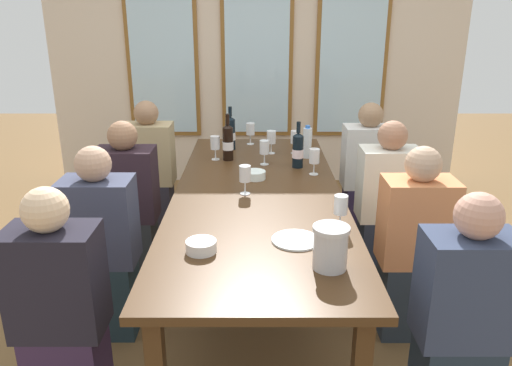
# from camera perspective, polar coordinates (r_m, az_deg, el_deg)

# --- Properties ---
(ground_plane) EXTENTS (12.00, 12.00, 0.00)m
(ground_plane) POSITION_cam_1_polar(r_m,az_deg,el_deg) (3.31, 0.00, -13.13)
(ground_plane) COLOR brown
(back_wall_with_windows) EXTENTS (4.20, 0.10, 2.90)m
(back_wall_with_windows) POSITION_cam_1_polar(r_m,az_deg,el_deg) (5.18, -0.10, 15.75)
(back_wall_with_windows) COLOR beige
(back_wall_with_windows) RESTS_ON ground
(dining_table) EXTENTS (1.00, 2.56, 0.74)m
(dining_table) POSITION_cam_1_polar(r_m,az_deg,el_deg) (3.00, 0.00, -2.18)
(dining_table) COLOR #452C17
(dining_table) RESTS_ON ground
(white_plate_0) EXTENTS (0.23, 0.23, 0.01)m
(white_plate_0) POSITION_cam_1_polar(r_m,az_deg,el_deg) (2.37, 4.37, -6.50)
(white_plate_0) COLOR white
(white_plate_0) RESTS_ON dining_table
(metal_pitcher) EXTENTS (0.16, 0.16, 0.19)m
(metal_pitcher) POSITION_cam_1_polar(r_m,az_deg,el_deg) (2.12, 8.30, -7.25)
(metal_pitcher) COLOR silver
(metal_pitcher) RESTS_ON dining_table
(wine_bottle_0) EXTENTS (0.08, 0.08, 0.33)m
(wine_bottle_0) POSITION_cam_1_polar(r_m,az_deg,el_deg) (3.86, -3.15, 5.73)
(wine_bottle_0) COLOR black
(wine_bottle_0) RESTS_ON dining_table
(wine_bottle_1) EXTENTS (0.08, 0.08, 0.34)m
(wine_bottle_1) POSITION_cam_1_polar(r_m,az_deg,el_deg) (3.58, -3.43, 4.67)
(wine_bottle_1) COLOR black
(wine_bottle_1) RESTS_ON dining_table
(wine_bottle_2) EXTENTS (0.08, 0.08, 0.32)m
(wine_bottle_2) POSITION_cam_1_polar(r_m,az_deg,el_deg) (3.42, 4.60, 3.78)
(wine_bottle_2) COLOR black
(wine_bottle_2) RESTS_ON dining_table
(tasting_bowl_0) EXTENTS (0.14, 0.14, 0.05)m
(tasting_bowl_0) POSITION_cam_1_polar(r_m,az_deg,el_deg) (3.20, -0.32, 0.93)
(tasting_bowl_0) COLOR white
(tasting_bowl_0) RESTS_ON dining_table
(tasting_bowl_1) EXTENTS (0.14, 0.14, 0.05)m
(tasting_bowl_1) POSITION_cam_1_polar(r_m,az_deg,el_deg) (2.27, -6.47, -7.20)
(tasting_bowl_1) COLOR white
(tasting_bowl_1) RESTS_ON dining_table
(water_bottle) EXTENTS (0.06, 0.06, 0.24)m
(water_bottle) POSITION_cam_1_polar(r_m,az_deg,el_deg) (3.66, 5.67, 4.62)
(water_bottle) COLOR white
(water_bottle) RESTS_ON dining_table
(wine_glass_0) EXTENTS (0.07, 0.07, 0.17)m
(wine_glass_0) POSITION_cam_1_polar(r_m,az_deg,el_deg) (3.60, -4.90, 4.54)
(wine_glass_0) COLOR white
(wine_glass_0) RESTS_ON dining_table
(wine_glass_1) EXTENTS (0.07, 0.07, 0.17)m
(wine_glass_1) POSITION_cam_1_polar(r_m,az_deg,el_deg) (3.76, 4.28, 5.20)
(wine_glass_1) COLOR white
(wine_glass_1) RESTS_ON dining_table
(wine_glass_2) EXTENTS (0.07, 0.07, 0.17)m
(wine_glass_2) POSITION_cam_1_polar(r_m,az_deg,el_deg) (2.91, -1.47, 0.91)
(wine_glass_2) COLOR white
(wine_glass_2) RESTS_ON dining_table
(wine_glass_3) EXTENTS (0.07, 0.07, 0.17)m
(wine_glass_3) POSITION_cam_1_polar(r_m,az_deg,el_deg) (3.80, 5.67, 5.24)
(wine_glass_3) COLOR white
(wine_glass_3) RESTS_ON dining_table
(wine_glass_4) EXTENTS (0.07, 0.07, 0.17)m
(wine_glass_4) POSITION_cam_1_polar(r_m,az_deg,el_deg) (3.74, 1.55, 5.20)
(wine_glass_4) COLOR white
(wine_glass_4) RESTS_ON dining_table
(wine_glass_5) EXTENTS (0.07, 0.07, 0.17)m
(wine_glass_5) POSITION_cam_1_polar(r_m,az_deg,el_deg) (3.28, 6.47, 2.94)
(wine_glass_5) COLOR white
(wine_glass_5) RESTS_ON dining_table
(wine_glass_6) EXTENTS (0.07, 0.07, 0.17)m
(wine_glass_6) POSITION_cam_1_polar(r_m,az_deg,el_deg) (2.49, 9.46, -2.64)
(wine_glass_6) COLOR white
(wine_glass_6) RESTS_ON dining_table
(wine_glass_7) EXTENTS (0.07, 0.07, 0.17)m
(wine_glass_7) POSITION_cam_1_polar(r_m,az_deg,el_deg) (3.47, 0.76, 3.97)
(wine_glass_7) COLOR white
(wine_glass_7) RESTS_ON dining_table
(wine_glass_8) EXTENTS (0.07, 0.07, 0.17)m
(wine_glass_8) POSITION_cam_1_polar(r_m,az_deg,el_deg) (4.00, -0.85, 6.13)
(wine_glass_8) COLOR white
(wine_glass_8) RESTS_ON dining_table
(seated_person_0) EXTENTS (0.38, 0.24, 1.11)m
(seated_person_0) POSITION_cam_1_polar(r_m,az_deg,el_deg) (3.42, -14.51, -2.74)
(seated_person_0) COLOR #2D3033
(seated_person_0) RESTS_ON ground
(seated_person_1) EXTENTS (0.38, 0.24, 1.11)m
(seated_person_1) POSITION_cam_1_polar(r_m,az_deg,el_deg) (3.43, 14.43, -2.67)
(seated_person_1) COLOR #242D40
(seated_person_1) RESTS_ON ground
(seated_person_2) EXTENTS (0.38, 0.24, 1.11)m
(seated_person_2) POSITION_cam_1_polar(r_m,az_deg,el_deg) (2.89, -17.31, -7.22)
(seated_person_2) COLOR #21353D
(seated_person_2) RESTS_ON ground
(seated_person_3) EXTENTS (0.38, 0.24, 1.11)m
(seated_person_3) POSITION_cam_1_polar(r_m,az_deg,el_deg) (2.90, 17.35, -7.20)
(seated_person_3) COLOR #28323C
(seated_person_3) RESTS_ON ground
(seated_person_4) EXTENTS (0.38, 0.24, 1.11)m
(seated_person_4) POSITION_cam_1_polar(r_m,az_deg,el_deg) (2.39, -21.58, -13.83)
(seated_person_4) COLOR #342240
(seated_person_4) RESTS_ON ground
(seated_person_5) EXTENTS (0.38, 0.24, 1.11)m
(seated_person_5) POSITION_cam_1_polar(r_m,az_deg,el_deg) (2.35, 22.24, -14.54)
(seated_person_5) COLOR #212E3E
(seated_person_5) RESTS_ON ground
(seated_person_6) EXTENTS (0.38, 0.24, 1.11)m
(seated_person_6) POSITION_cam_1_polar(r_m,az_deg,el_deg) (4.08, -12.15, 1.06)
(seated_person_6) COLOR #2C2A37
(seated_person_6) RESTS_ON ground
(seated_person_7) EXTENTS (0.38, 0.24, 1.11)m
(seated_person_7) POSITION_cam_1_polar(r_m,az_deg,el_deg) (4.01, 12.27, 0.73)
(seated_person_7) COLOR #2F2443
(seated_person_7) RESTS_ON ground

